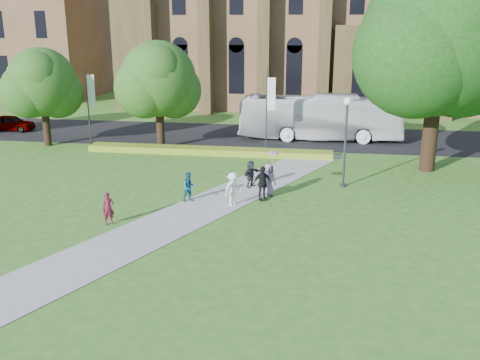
% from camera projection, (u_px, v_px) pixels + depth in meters
% --- Properties ---
extents(ground, '(160.00, 160.00, 0.00)m').
position_uv_depth(ground, '(192.00, 218.00, 26.36)').
color(ground, '#366B20').
rests_on(ground, ground).
extents(road, '(160.00, 10.00, 0.02)m').
position_uv_depth(road, '(249.00, 136.00, 45.30)').
color(road, black).
rests_on(road, ground).
extents(footpath, '(15.58, 28.54, 0.04)m').
position_uv_depth(footpath, '(197.00, 211.00, 27.30)').
color(footpath, '#B2B2A8').
rests_on(footpath, ground).
extents(flower_hedge, '(18.00, 1.40, 0.45)m').
position_uv_depth(flower_hedge, '(209.00, 151.00, 39.10)').
color(flower_hedge, gold).
rests_on(flower_hedge, ground).
extents(building_west, '(22.00, 14.00, 18.30)m').
position_uv_depth(building_west, '(11.00, 22.00, 68.56)').
color(building_west, brown).
rests_on(building_west, ground).
extents(streetlamp, '(0.44, 0.44, 5.24)m').
position_uv_depth(streetlamp, '(346.00, 131.00, 30.47)').
color(streetlamp, '#38383D').
rests_on(streetlamp, ground).
extents(large_tree, '(9.60, 9.60, 13.20)m').
position_uv_depth(large_tree, '(440.00, 38.00, 32.48)').
color(large_tree, '#332114').
rests_on(large_tree, ground).
extents(street_tree_0, '(5.20, 5.20, 7.50)m').
position_uv_depth(street_tree_0, '(42.00, 83.00, 40.46)').
color(street_tree_0, '#332114').
rests_on(street_tree_0, ground).
extents(street_tree_1, '(5.60, 5.60, 8.05)m').
position_uv_depth(street_tree_1, '(158.00, 79.00, 39.50)').
color(street_tree_1, '#332114').
rests_on(street_tree_1, ground).
extents(banner_pole_0, '(0.70, 0.10, 6.00)m').
position_uv_depth(banner_pole_0, '(268.00, 105.00, 39.48)').
color(banner_pole_0, '#38383D').
rests_on(banner_pole_0, ground).
extents(banner_pole_1, '(0.70, 0.10, 6.00)m').
position_uv_depth(banner_pole_1, '(89.00, 101.00, 41.56)').
color(banner_pole_1, '#38383D').
rests_on(banner_pole_1, ground).
extents(tour_coach, '(13.16, 3.29, 3.65)m').
position_uv_depth(tour_coach, '(320.00, 117.00, 43.42)').
color(tour_coach, white).
rests_on(tour_coach, road).
extents(car_0, '(4.10, 1.66, 1.39)m').
position_uv_depth(car_0, '(11.00, 123.00, 47.24)').
color(car_0, gray).
rests_on(car_0, road).
extents(pedestrian_0, '(0.68, 0.60, 1.55)m').
position_uv_depth(pedestrian_0, '(108.00, 208.00, 25.29)').
color(pedestrian_0, maroon).
rests_on(pedestrian_0, footpath).
extents(pedestrian_1, '(0.98, 0.93, 1.59)m').
position_uv_depth(pedestrian_1, '(189.00, 187.00, 28.50)').
color(pedestrian_1, navy).
rests_on(pedestrian_1, footpath).
extents(pedestrian_2, '(1.21, 1.31, 1.77)m').
position_uv_depth(pedestrian_2, '(233.00, 189.00, 27.86)').
color(pedestrian_2, white).
rests_on(pedestrian_2, footpath).
extents(pedestrian_3, '(1.17, 0.97, 1.88)m').
position_uv_depth(pedestrian_3, '(262.00, 183.00, 28.67)').
color(pedestrian_3, black).
rests_on(pedestrian_3, footpath).
extents(pedestrian_4, '(1.03, 1.05, 1.82)m').
position_uv_depth(pedestrian_4, '(269.00, 180.00, 29.39)').
color(pedestrian_4, gray).
rests_on(pedestrian_4, footpath).
extents(pedestrian_5, '(1.11, 1.50, 1.57)m').
position_uv_depth(pedestrian_5, '(251.00, 174.00, 31.00)').
color(pedestrian_5, '#27272F').
rests_on(pedestrian_5, footpath).
extents(parasol, '(0.91, 0.91, 0.62)m').
position_uv_depth(parasol, '(273.00, 158.00, 29.12)').
color(parasol, pink).
rests_on(parasol, pedestrian_4).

